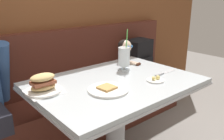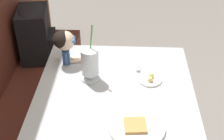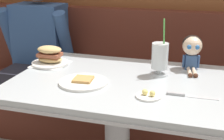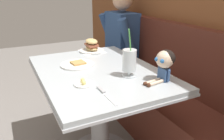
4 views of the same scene
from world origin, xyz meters
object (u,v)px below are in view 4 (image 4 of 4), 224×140
sandwich_plate (92,47)px  butter_saucer (83,83)px  diner_patron (119,39)px  butter_knife (104,92)px  seated_doll (165,61)px  toast_plate (77,64)px  milkshake_glass (129,62)px

sandwich_plate → butter_saucer: size_ratio=1.83×
diner_patron → butter_knife: bearing=-31.4°
seated_doll → diner_patron: bearing=165.7°
butter_saucer → diner_patron: (-0.99, 0.76, -0.01)m
toast_plate → seated_doll: size_ratio=1.11×
butter_saucer → toast_plate: bearing=167.4°
butter_knife → diner_patron: (-1.14, 0.70, -0.00)m
milkshake_glass → diner_patron: diner_patron is taller
butter_saucer → seated_doll: (0.16, 0.47, 0.12)m
sandwich_plate → diner_patron: diner_patron is taller
milkshake_glass → seated_doll: size_ratio=1.40×
milkshake_glass → diner_patron: 1.09m
butter_knife → diner_patron: diner_patron is taller
toast_plate → butter_knife: size_ratio=1.06×
toast_plate → milkshake_glass: size_ratio=0.79×
milkshake_glass → sandwich_plate: milkshake_glass is taller
seated_doll → sandwich_plate: bearing=-169.1°
sandwich_plate → diner_patron: (-0.33, 0.45, -0.04)m
butter_saucer → diner_patron: size_ratio=0.15×
butter_saucer → seated_doll: size_ratio=0.53×
toast_plate → diner_patron: (-0.64, 0.68, -0.01)m
diner_patron → sandwich_plate: bearing=-53.5°
butter_saucer → diner_patron: bearing=142.4°
milkshake_glass → sandwich_plate: 0.66m
seated_doll → diner_patron: size_ratio=0.28×
seated_doll → toast_plate: bearing=-142.5°
toast_plate → butter_saucer: bearing=-12.6°
butter_knife → seated_doll: (0.01, 0.41, 0.12)m
milkshake_glass → butter_saucer: bearing=-89.9°
sandwich_plate → butter_saucer: bearing=-25.4°
sandwich_plate → butter_knife: 0.85m
milkshake_glass → sandwich_plate: size_ratio=1.44×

